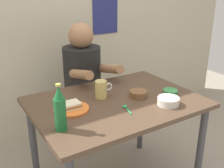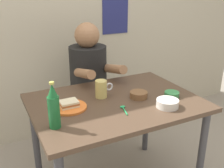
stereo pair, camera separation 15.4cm
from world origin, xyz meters
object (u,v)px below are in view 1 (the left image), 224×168
(person_seated, at_px, (83,71))
(sandwich, at_px, (71,105))
(dining_table, at_px, (116,113))
(beer_bottle, at_px, (60,110))
(stool, at_px, (84,114))
(dip_bowl_green, at_px, (170,92))
(plate_orange, at_px, (71,109))
(beer_mug, at_px, (101,89))

(person_seated, height_order, sandwich, person_seated)
(dining_table, relative_size, beer_bottle, 4.20)
(stool, distance_m, sandwich, 0.83)
(beer_bottle, height_order, dip_bowl_green, beer_bottle)
(sandwich, distance_m, dip_bowl_green, 0.70)
(dining_table, xyz_separation_m, person_seated, (0.06, 0.62, 0.12))
(person_seated, distance_m, sandwich, 0.70)
(plate_orange, bearing_deg, dining_table, -4.53)
(person_seated, xyz_separation_m, plate_orange, (-0.37, -0.59, -0.02))
(sandwich, height_order, dip_bowl_green, sandwich)
(dining_table, xyz_separation_m, plate_orange, (-0.31, 0.02, 0.10))
(beer_bottle, bearing_deg, dip_bowl_green, 3.40)
(person_seated, relative_size, plate_orange, 3.27)
(person_seated, distance_m, plate_orange, 0.70)
(plate_orange, xyz_separation_m, dip_bowl_green, (0.69, -0.14, 0.01))
(stool, xyz_separation_m, sandwich, (-0.37, -0.61, 0.42))
(plate_orange, distance_m, beer_mug, 0.27)
(person_seated, distance_m, dip_bowl_green, 0.80)
(plate_orange, bearing_deg, beer_bottle, -126.49)
(sandwich, bearing_deg, dining_table, -4.53)
(dining_table, xyz_separation_m, dip_bowl_green, (0.38, -0.12, 0.11))
(person_seated, xyz_separation_m, sandwich, (-0.37, -0.59, 0.01))
(dining_table, height_order, stool, dining_table)
(stool, bearing_deg, dip_bowl_green, -66.98)
(person_seated, relative_size, sandwich, 6.54)
(person_seated, bearing_deg, sandwich, -121.88)
(stool, relative_size, dip_bowl_green, 4.50)
(plate_orange, height_order, sandwich, sandwich)
(stool, bearing_deg, dining_table, -95.30)
(dining_table, bearing_deg, dip_bowl_green, -17.10)
(stool, height_order, dip_bowl_green, dip_bowl_green)
(sandwich, xyz_separation_m, beer_mug, (0.25, 0.07, 0.03))
(person_seated, height_order, plate_orange, person_seated)
(dining_table, height_order, sandwich, sandwich)
(stool, xyz_separation_m, beer_bottle, (-0.51, -0.79, 0.51))
(dining_table, bearing_deg, plate_orange, 175.47)
(beer_mug, height_order, beer_bottle, beer_bottle)
(beer_mug, bearing_deg, person_seated, 77.46)
(person_seated, relative_size, beer_mug, 5.71)
(dining_table, distance_m, beer_bottle, 0.52)
(person_seated, bearing_deg, plate_orange, -121.88)
(plate_orange, bearing_deg, stool, 58.60)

